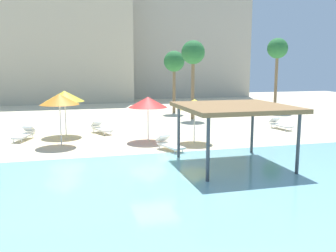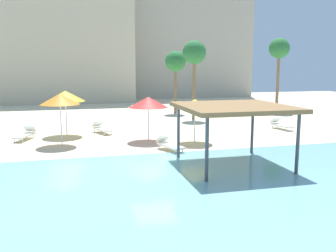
{
  "view_description": "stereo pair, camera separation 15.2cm",
  "coord_description": "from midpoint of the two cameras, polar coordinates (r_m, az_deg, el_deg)",
  "views": [
    {
      "loc": [
        -3.8,
        -15.59,
        4.28
      ],
      "look_at": [
        0.86,
        2.0,
        1.3
      ],
      "focal_mm": 38.84,
      "sensor_mm": 36.0,
      "label": 1
    },
    {
      "loc": [
        -3.65,
        -15.63,
        4.28
      ],
      "look_at": [
        0.86,
        2.0,
        1.3
      ],
      "focal_mm": 38.84,
      "sensor_mm": 36.0,
      "label": 2
    }
  ],
  "objects": [
    {
      "name": "palm_tree_0",
      "position": [
        29.8,
        3.82,
        11.16
      ],
      "size": [
        1.9,
        1.9,
        6.37
      ],
      "color": "brown",
      "rests_on": "ground"
    },
    {
      "name": "palm_tree_2",
      "position": [
        36.12,
        16.68,
        11.31
      ],
      "size": [
        1.9,
        1.9,
        6.93
      ],
      "color": "brown",
      "rests_on": "ground"
    },
    {
      "name": "beach_umbrella_yellow_0",
      "position": [
        23.34,
        -16.12,
        4.53
      ],
      "size": [
        2.39,
        2.39,
        2.82
      ],
      "color": "silver",
      "rests_on": "ground"
    },
    {
      "name": "lounge_chair_0",
      "position": [
        18.76,
        -0.1,
        -2.85
      ],
      "size": [
        1.16,
        1.99,
        0.74
      ],
      "rotation": [
        0.0,
        0.0,
        -1.26
      ],
      "color": "white",
      "rests_on": "ground"
    },
    {
      "name": "lounge_chair_4",
      "position": [
        24.0,
        -10.68,
        -0.33
      ],
      "size": [
        1.29,
        1.98,
        0.74
      ],
      "rotation": [
        0.0,
        0.0,
        -1.17
      ],
      "color": "white",
      "rests_on": "ground"
    },
    {
      "name": "beach_umbrella_red_4",
      "position": [
        20.95,
        -3.39,
        3.77
      ],
      "size": [
        2.25,
        2.25,
        2.58
      ],
      "color": "silver",
      "rests_on": "ground"
    },
    {
      "name": "palm_tree_3",
      "position": [
        33.72,
        0.84,
        9.92
      ],
      "size": [
        1.9,
        1.9,
        5.72
      ],
      "color": "brown",
      "rests_on": "ground"
    },
    {
      "name": "lounge_chair_3",
      "position": [
        26.39,
        16.96,
        0.28
      ],
      "size": [
        0.85,
        1.96,
        0.74
      ],
      "rotation": [
        0.0,
        0.0,
        -1.43
      ],
      "color": "white",
      "rests_on": "ground"
    },
    {
      "name": "hotel_block_0",
      "position": [
        47.95,
        -18.86,
        12.79
      ],
      "size": [
        20.3,
        9.07,
        15.23
      ],
      "primitive_type": "cube",
      "color": "beige",
      "rests_on": "ground"
    },
    {
      "name": "hotel_block_1",
      "position": [
        55.75,
        1.71,
        14.42
      ],
      "size": [
        17.71,
        11.38,
        18.53
      ],
      "primitive_type": "cube",
      "color": "#B2A893",
      "rests_on": "ground"
    },
    {
      "name": "lounge_chair_1",
      "position": [
        23.1,
        -21.76,
        -1.22
      ],
      "size": [
        1.2,
        1.99,
        0.74
      ],
      "rotation": [
        0.0,
        0.0,
        -1.91
      ],
      "color": "white",
      "rests_on": "ground"
    },
    {
      "name": "lagoon_water",
      "position": [
        11.8,
        4.7,
        -11.88
      ],
      "size": [
        44.0,
        13.5,
        0.04
      ],
      "primitive_type": "cube",
      "color": "#7AB7C1",
      "rests_on": "ground"
    },
    {
      "name": "beach_umbrella_yellow_3",
      "position": [
        20.52,
        3.98,
        3.44
      ],
      "size": [
        2.04,
        2.04,
        2.48
      ],
      "color": "silver",
      "rests_on": "ground"
    },
    {
      "name": "ground_plane",
      "position": [
        16.61,
        -1.38,
        -5.64
      ],
      "size": [
        80.0,
        80.0,
        0.0
      ],
      "primitive_type": "plane",
      "color": "beige"
    },
    {
      "name": "shade_pavilion",
      "position": [
        15.74,
        10.08,
        2.69
      ],
      "size": [
        4.51,
        4.51,
        2.66
      ],
      "color": "#42474C",
      "rests_on": "ground"
    },
    {
      "name": "beach_umbrella_orange_5",
      "position": [
        20.56,
        -16.89,
        4.03
      ],
      "size": [
        2.11,
        2.11,
        2.83
      ],
      "color": "silver",
      "rests_on": "ground"
    }
  ]
}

